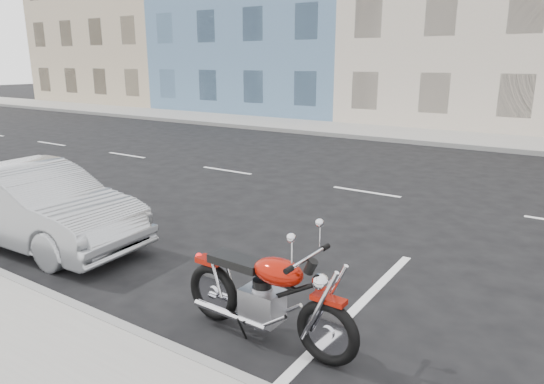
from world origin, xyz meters
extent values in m
plane|color=black|center=(0.00, 0.00, 0.00)|extent=(120.00, 120.00, 0.00)
cube|color=gray|center=(-5.00, 8.70, 0.07)|extent=(80.00, 3.40, 0.15)
cube|color=gray|center=(-5.00, 7.00, 0.08)|extent=(80.00, 0.12, 0.16)
cube|color=#BEAA8B|center=(-26.00, 16.30, 6.00)|extent=(12.00, 12.00, 12.00)
torus|color=black|center=(0.96, -6.24, 0.32)|extent=(0.68, 0.13, 0.67)
torus|color=black|center=(-0.50, -6.19, 0.32)|extent=(0.68, 0.13, 0.67)
cube|color=#8D1005|center=(0.96, -6.24, 0.67)|extent=(0.35, 0.14, 0.05)
cube|color=#8D1005|center=(-0.54, -6.19, 0.69)|extent=(0.31, 0.17, 0.06)
cube|color=gray|center=(0.19, -6.22, 0.38)|extent=(0.43, 0.32, 0.34)
ellipsoid|color=#8D1005|center=(0.39, -6.22, 0.80)|extent=(0.57, 0.36, 0.27)
cube|color=black|center=(-0.15, -6.21, 0.78)|extent=(0.63, 0.28, 0.09)
cylinder|color=silver|center=(0.73, -6.24, 1.04)|extent=(0.06, 0.70, 0.04)
sphere|color=silver|center=(0.87, -6.24, 0.82)|extent=(0.17, 0.17, 0.17)
cylinder|color=silver|center=(-0.15, -6.35, 0.22)|extent=(0.96, 0.11, 0.08)
cylinder|color=silver|center=(-0.14, -6.07, 0.22)|extent=(0.96, 0.11, 0.08)
cylinder|color=silver|center=(0.91, -6.24, 0.62)|extent=(0.39, 0.06, 0.80)
cylinder|color=black|center=(0.41, -6.22, 0.55)|extent=(0.81, 0.08, 0.50)
imported|color=#A2A5A9|center=(-5.13, -5.89, 0.64)|extent=(3.97, 1.57, 1.29)
camera|label=1|loc=(2.03, -9.94, 2.84)|focal=32.00mm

